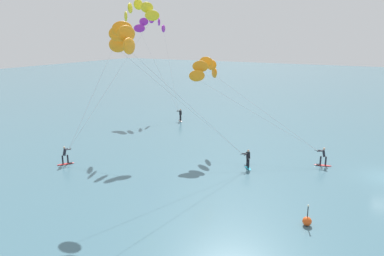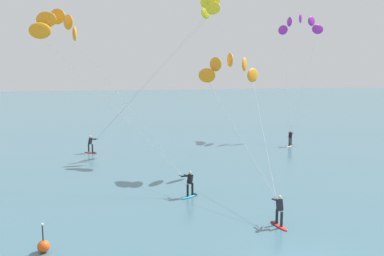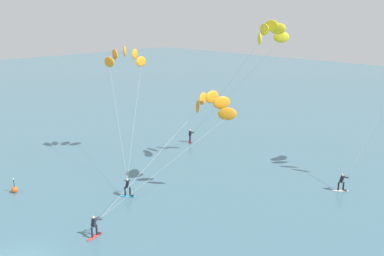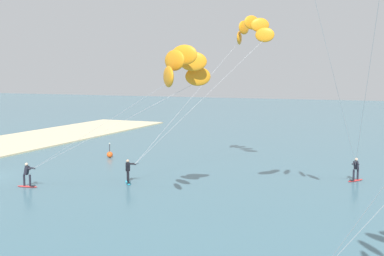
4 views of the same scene
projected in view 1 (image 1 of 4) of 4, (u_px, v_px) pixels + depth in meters
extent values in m
ellipsoid|color=#23ADD1|center=(248.00, 167.00, 32.58)|extent=(1.41, 1.19, 0.08)
cube|color=black|center=(246.00, 165.00, 32.96)|extent=(0.40, 0.40, 0.02)
cylinder|color=black|center=(249.00, 164.00, 32.27)|extent=(0.14, 0.14, 0.78)
cylinder|color=black|center=(247.00, 162.00, 32.69)|extent=(0.14, 0.14, 0.78)
cube|color=black|center=(248.00, 155.00, 32.31)|extent=(0.44, 0.43, 0.63)
sphere|color=tan|center=(248.00, 151.00, 32.21)|extent=(0.20, 0.20, 0.20)
cylinder|color=black|center=(243.00, 154.00, 32.05)|extent=(0.45, 0.36, 0.03)
cylinder|color=black|center=(246.00, 154.00, 32.06)|extent=(0.60, 0.25, 0.15)
cylinder|color=black|center=(245.00, 153.00, 32.25)|extent=(0.38, 0.56, 0.15)
ellipsoid|color=orange|center=(117.00, 45.00, 27.29)|extent=(0.51, 1.49, 1.10)
ellipsoid|color=orange|center=(119.00, 34.00, 26.54)|extent=(1.01, 1.42, 1.10)
ellipsoid|color=orange|center=(122.00, 29.00, 25.53)|extent=(1.35, 1.14, 1.10)
ellipsoid|color=orange|center=(126.00, 34.00, 24.67)|extent=(1.49, 0.69, 1.10)
ellipsoid|color=orange|center=(129.00, 46.00, 24.32)|extent=(1.49, 0.51, 1.10)
cylinder|color=#B2B2B7|center=(185.00, 106.00, 29.71)|extent=(6.98, 7.49, 9.03)
cylinder|color=#B2B2B7|center=(194.00, 110.00, 28.22)|extent=(9.02, 4.83, 9.03)
ellipsoid|color=red|center=(323.00, 165.00, 33.12)|extent=(0.64, 1.54, 0.08)
cube|color=black|center=(318.00, 164.00, 33.23)|extent=(0.34, 0.33, 0.02)
cylinder|color=black|center=(326.00, 161.00, 32.95)|extent=(0.14, 0.14, 0.78)
cylinder|color=black|center=(321.00, 160.00, 33.08)|extent=(0.14, 0.14, 0.78)
cube|color=black|center=(324.00, 153.00, 32.85)|extent=(0.36, 0.37, 0.63)
sphere|color=beige|center=(324.00, 149.00, 32.75)|extent=(0.20, 0.20, 0.20)
cylinder|color=black|center=(318.00, 151.00, 33.09)|extent=(0.05, 0.55, 0.03)
cylinder|color=black|center=(320.00, 151.00, 32.85)|extent=(0.28, 0.60, 0.15)
cylinder|color=black|center=(321.00, 151.00, 33.03)|extent=(0.33, 0.59, 0.15)
ellipsoid|color=orange|center=(214.00, 73.00, 38.78)|extent=(1.38, 1.30, 1.10)
ellipsoid|color=orange|center=(211.00, 65.00, 38.02)|extent=(0.96, 1.56, 1.10)
ellipsoid|color=orange|center=(206.00, 62.00, 36.99)|extent=(0.39, 1.59, 1.10)
ellipsoid|color=orange|center=(200.00, 66.00, 36.12)|extent=(0.84, 1.59, 1.10)
ellipsoid|color=orange|center=(197.00, 76.00, 35.77)|extent=(1.30, 1.38, 1.10)
cylinder|color=#B2B2B7|center=(262.00, 110.00, 35.97)|extent=(2.33, 11.35, 5.91)
cylinder|color=#B2B2B7|center=(255.00, 113.00, 34.47)|extent=(1.31, 11.51, 5.91)
ellipsoid|color=red|center=(66.00, 164.00, 33.46)|extent=(1.43, 1.17, 0.08)
cube|color=black|center=(70.00, 163.00, 33.62)|extent=(0.40, 0.40, 0.02)
cylinder|color=black|center=(63.00, 160.00, 33.26)|extent=(0.14, 0.14, 0.78)
cylinder|color=black|center=(68.00, 159.00, 33.45)|extent=(0.14, 0.14, 0.78)
cube|color=black|center=(65.00, 152.00, 33.19)|extent=(0.44, 0.43, 0.63)
sphere|color=beige|center=(64.00, 148.00, 33.08)|extent=(0.20, 0.20, 0.20)
cylinder|color=black|center=(69.00, 149.00, 33.61)|extent=(0.55, 0.05, 0.03)
cylinder|color=black|center=(66.00, 149.00, 33.43)|extent=(0.60, 0.29, 0.15)
cylinder|color=black|center=(68.00, 150.00, 33.32)|extent=(0.59, 0.32, 0.15)
ellipsoid|color=yellow|center=(152.00, 16.00, 38.92)|extent=(1.29, 1.34, 1.10)
ellipsoid|color=yellow|center=(147.00, 7.00, 39.04)|extent=(1.54, 0.92, 1.10)
ellipsoid|color=yellow|center=(138.00, 5.00, 39.50)|extent=(1.55, 0.36, 1.10)
ellipsoid|color=yellow|center=(130.00, 8.00, 40.13)|extent=(1.56, 0.85, 1.10)
ellipsoid|color=yellow|center=(126.00, 16.00, 40.65)|extent=(1.34, 1.29, 1.10)
cylinder|color=#B2B2B7|center=(114.00, 79.00, 36.30)|extent=(10.79, 2.10, 11.71)
cylinder|color=#B2B2B7|center=(100.00, 78.00, 37.17)|extent=(10.89, 1.49, 11.71)
ellipsoid|color=white|center=(180.00, 121.00, 50.21)|extent=(1.34, 1.29, 0.08)
cube|color=black|center=(180.00, 120.00, 50.58)|extent=(0.40, 0.40, 0.02)
cylinder|color=black|center=(181.00, 118.00, 49.89)|extent=(0.14, 0.14, 0.78)
cylinder|color=black|center=(180.00, 117.00, 50.31)|extent=(0.14, 0.14, 0.78)
cube|color=black|center=(180.00, 113.00, 49.93)|extent=(0.44, 0.44, 0.63)
sphere|color=tan|center=(180.00, 110.00, 49.83)|extent=(0.20, 0.20, 0.20)
cylinder|color=black|center=(178.00, 111.00, 50.34)|extent=(0.29, 0.50, 0.03)
cylinder|color=black|center=(179.00, 111.00, 50.05)|extent=(0.16, 0.61, 0.15)
cylinder|color=black|center=(180.00, 111.00, 50.17)|extent=(0.52, 0.45, 0.15)
ellipsoid|color=purple|center=(163.00, 29.00, 54.61)|extent=(1.71, 0.79, 1.10)
ellipsoid|color=purple|center=(159.00, 22.00, 54.00)|extent=(1.51, 1.31, 1.10)
ellipsoid|color=purple|center=(151.00, 19.00, 53.26)|extent=(1.09, 1.64, 1.10)
ellipsoid|color=purple|center=(144.00, 22.00, 52.70)|extent=(0.49, 1.71, 1.10)
ellipsoid|color=purple|center=(139.00, 28.00, 52.54)|extent=(0.79, 1.71, 1.10)
cylinder|color=#B2B2B7|center=(171.00, 69.00, 52.51)|extent=(5.19, 5.48, 10.63)
cylinder|color=#B2B2B7|center=(158.00, 70.00, 51.48)|extent=(1.77, 7.33, 10.63)
sphere|color=#EA5119|center=(307.00, 221.00, 22.68)|extent=(0.56, 0.56, 0.56)
cylinder|color=#262628|center=(308.00, 212.00, 22.52)|extent=(0.06, 0.06, 0.70)
sphere|color=#F2F2CC|center=(308.00, 206.00, 22.42)|extent=(0.12, 0.12, 0.12)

